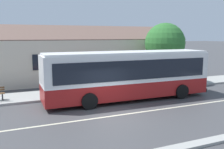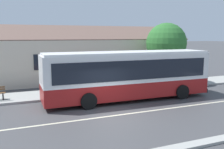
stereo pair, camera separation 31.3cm
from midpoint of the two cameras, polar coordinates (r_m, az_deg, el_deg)
ground_plane at (r=13.86m, az=0.92°, el=-9.42°), size 300.00×300.00×0.00m
sidewalk_far at (r=19.30m, az=-6.17°, el=-3.98°), size 60.00×3.00×0.15m
lane_divider_stripe at (r=13.86m, az=0.92°, el=-9.40°), size 60.00×0.16×0.01m
community_building at (r=26.11m, az=-10.63°, el=3.74°), size 24.56×8.30×6.41m
transit_bus at (r=16.97m, az=4.27°, el=0.09°), size 11.60×2.93×3.29m
street_tree_primary at (r=23.34m, az=12.68°, el=6.97°), size 3.64×3.64×5.51m
bus_stop_sign at (r=22.52m, az=17.65°, el=1.54°), size 0.36×0.07×2.40m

